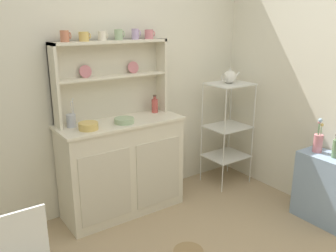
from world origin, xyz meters
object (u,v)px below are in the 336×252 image
(side_shelf_blue, at_px, (325,188))
(flower_vase, at_px, (318,142))
(bakers_rack, at_px, (228,122))
(bowl_mixing_large, at_px, (88,126))
(hutch_cabinet, at_px, (122,166))
(porcelain_teapot, at_px, (230,77))
(oil_bottle, at_px, (336,148))
(cup_terracotta_0, at_px, (65,36))
(utensil_jar, at_px, (71,120))
(jam_bottle, at_px, (155,105))
(hutch_shelf_unit, at_px, (110,73))

(side_shelf_blue, relative_size, flower_vase, 1.98)
(bakers_rack, height_order, bowl_mixing_large, bakers_rack)
(hutch_cabinet, relative_size, flower_vase, 3.61)
(hutch_cabinet, distance_m, bowl_mixing_large, 0.58)
(hutch_cabinet, relative_size, bakers_rack, 1.02)
(porcelain_teapot, height_order, flower_vase, porcelain_teapot)
(flower_vase, height_order, oil_bottle, flower_vase)
(cup_terracotta_0, bearing_deg, porcelain_teapot, -7.29)
(hutch_cabinet, distance_m, utensil_jar, 0.66)
(bakers_rack, bearing_deg, bowl_mixing_large, 179.41)
(porcelain_teapot, distance_m, oil_bottle, 1.26)
(hutch_cabinet, height_order, bowl_mixing_large, bowl_mixing_large)
(hutch_cabinet, bearing_deg, cup_terracotta_0, 163.19)
(hutch_cabinet, xyz_separation_m, cup_terracotta_0, (-0.40, 0.12, 1.19))
(side_shelf_blue, distance_m, flower_vase, 0.43)
(jam_bottle, bearing_deg, porcelain_teapot, -12.01)
(porcelain_teapot, xyz_separation_m, oil_bottle, (0.17, -1.15, -0.48))
(flower_vase, bearing_deg, porcelain_teapot, 99.64)
(hutch_shelf_unit, xyz_separation_m, flower_vase, (1.42, -1.24, -0.58))
(bowl_mixing_large, xyz_separation_m, flower_vase, (1.75, -1.00, -0.20))
(cup_terracotta_0, bearing_deg, flower_vase, -33.21)
(hutch_cabinet, distance_m, jam_bottle, 0.67)
(cup_terracotta_0, distance_m, porcelain_teapot, 1.73)
(jam_bottle, bearing_deg, side_shelf_blue, -52.09)
(bakers_rack, xyz_separation_m, oil_bottle, (0.17, -1.15, 0.01))
(hutch_cabinet, height_order, cup_terracotta_0, cup_terracotta_0)
(bakers_rack, xyz_separation_m, porcelain_teapot, (-0.00, 0.00, 0.49))
(hutch_cabinet, distance_m, bakers_rack, 1.28)
(bowl_mixing_large, bearing_deg, bakers_rack, -0.59)
(hutch_shelf_unit, bearing_deg, side_shelf_blue, -43.68)
(bowl_mixing_large, relative_size, utensil_jar, 0.66)
(cup_terracotta_0, relative_size, flower_vase, 0.29)
(porcelain_teapot, bearing_deg, flower_vase, -80.36)
(utensil_jar, bearing_deg, jam_bottle, 0.60)
(cup_terracotta_0, xyz_separation_m, flower_vase, (1.82, -1.19, -0.92))
(side_shelf_blue, bearing_deg, bowl_mixing_large, 147.51)
(cup_terracotta_0, height_order, bowl_mixing_large, cup_terracotta_0)
(bakers_rack, distance_m, jam_bottle, 0.89)
(jam_bottle, relative_size, porcelain_teapot, 0.77)
(bakers_rack, relative_size, side_shelf_blue, 1.79)
(oil_bottle, bearing_deg, hutch_shelf_unit, 135.32)
(hutch_shelf_unit, distance_m, jam_bottle, 0.55)
(jam_bottle, xyz_separation_m, oil_bottle, (0.99, -1.32, -0.25))
(side_shelf_blue, bearing_deg, cup_terracotta_0, 144.26)
(oil_bottle, bearing_deg, jam_bottle, 126.89)
(bowl_mixing_large, xyz_separation_m, porcelain_teapot, (1.59, -0.02, 0.27))
(jam_bottle, bearing_deg, bakers_rack, -11.99)
(side_shelf_blue, distance_m, jam_bottle, 1.75)
(side_shelf_blue, distance_m, utensil_jar, 2.33)
(hutch_cabinet, xyz_separation_m, jam_bottle, (0.42, 0.09, 0.51))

